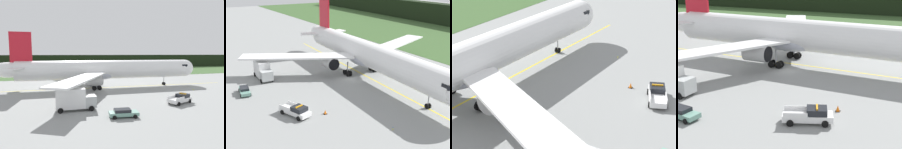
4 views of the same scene
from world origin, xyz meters
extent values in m
plane|color=gray|center=(0.00, 0.00, 0.00)|extent=(320.00, 320.00, 0.00)
cube|color=#37572B|center=(0.00, 51.13, 0.02)|extent=(320.00, 48.51, 0.04)
cube|color=black|center=(0.00, 75.19, 4.42)|extent=(288.00, 6.64, 8.83)
cube|color=yellow|center=(0.98, 4.28, 0.00)|extent=(76.67, 3.86, 0.01)
cylinder|color=white|center=(0.98, 4.28, 5.20)|extent=(48.16, 7.47, 5.25)
ellipsoid|color=white|center=(25.98, 3.12, 5.20)|extent=(6.02, 5.52, 5.25)
ellipsoid|color=white|center=(-24.55, 5.47, 5.59)|extent=(8.58, 4.33, 3.94)
ellipsoid|color=#B2B7C6|center=(-1.42, 4.39, 3.75)|extent=(10.34, 5.98, 2.89)
cube|color=black|center=(24.73, 3.18, 6.12)|extent=(2.03, 5.07, 0.70)
cube|color=white|center=(-6.51, 17.99, 4.54)|extent=(13.57, 24.48, 0.35)
cylinder|color=#A5A5A5|center=(-3.41, 11.65, 3.19)|extent=(4.17, 2.90, 2.71)
cylinder|color=black|center=(-1.34, 11.55, 3.19)|extent=(0.24, 2.50, 2.50)
cube|color=white|center=(-7.75, -8.67, 4.54)|extent=(15.46, 23.91, 0.35)
cylinder|color=#A5A5A5|center=(-4.08, -2.65, 3.19)|extent=(4.17, 2.90, 2.71)
cylinder|color=black|center=(-2.00, -2.74, 3.19)|extent=(0.24, 2.50, 2.50)
cube|color=red|center=(-21.40, 5.32, 10.74)|extent=(5.30, 0.68, 8.99)
cube|color=white|center=(-21.74, 8.71, 6.12)|extent=(4.28, 6.83, 0.28)
cube|color=white|center=(-22.05, 1.98, 6.12)|extent=(4.76, 6.89, 0.28)
cylinder|color=gray|center=(19.18, 3.44, 1.73)|extent=(0.20, 0.20, 2.57)
cylinder|color=black|center=(19.19, 3.70, 0.45)|extent=(0.91, 0.26, 0.90)
cylinder|color=black|center=(19.17, 3.18, 0.45)|extent=(0.91, 0.26, 0.90)
cylinder|color=gray|center=(-2.26, 7.85, 1.88)|extent=(0.28, 0.28, 2.57)
cylinder|color=black|center=(-1.58, 7.47, 0.60)|extent=(1.21, 0.36, 1.20)
cylinder|color=black|center=(-1.54, 8.17, 0.60)|extent=(1.21, 0.36, 1.20)
cylinder|color=black|center=(-2.98, 7.53, 0.60)|extent=(1.21, 0.36, 1.20)
cylinder|color=black|center=(-2.94, 8.23, 0.60)|extent=(1.21, 0.36, 1.20)
cylinder|color=gray|center=(-2.58, 1.03, 1.88)|extent=(0.28, 0.28, 2.57)
cylinder|color=black|center=(-1.86, 1.35, 0.60)|extent=(1.21, 0.36, 1.20)
cylinder|color=black|center=(-1.89, 0.65, 0.60)|extent=(1.21, 0.36, 1.20)
cylinder|color=black|center=(-3.26, 1.41, 0.60)|extent=(1.21, 0.36, 1.20)
cylinder|color=black|center=(-3.29, 0.71, 0.60)|extent=(1.21, 0.36, 1.20)
cube|color=white|center=(10.21, -17.01, 0.73)|extent=(5.85, 3.89, 0.70)
cube|color=black|center=(11.13, -16.66, 1.43)|extent=(2.73, 2.57, 0.70)
cube|color=white|center=(8.63, -16.55, 1.31)|extent=(2.49, 1.03, 0.45)
cube|color=white|center=(9.34, -18.40, 1.31)|extent=(2.49, 1.03, 0.45)
cube|color=orange|center=(11.13, -16.66, 1.86)|extent=(0.71, 1.43, 0.16)
cylinder|color=black|center=(11.57, -15.35, 0.38)|extent=(0.80, 0.50, 0.76)
cylinder|color=black|center=(12.32, -17.34, 0.38)|extent=(0.80, 0.50, 0.76)
cylinder|color=black|center=(8.09, -16.68, 0.38)|extent=(0.80, 0.50, 0.76)
cylinder|color=black|center=(8.85, -18.66, 0.38)|extent=(0.80, 0.50, 0.76)
cube|color=#AEB3B3|center=(-7.33, -15.95, 1.45)|extent=(1.94, 2.43, 2.00)
cube|color=silver|center=(-10.72, -15.89, 2.13)|extent=(4.92, 2.49, 3.37)
cylinder|color=#99999E|center=(-9.74, -15.91, 0.36)|extent=(0.77, 0.11, 1.04)
cylinder|color=#99999E|center=(-11.69, -15.87, 0.36)|extent=(0.77, 0.11, 1.04)
cylinder|color=black|center=(-7.31, -14.75, 0.45)|extent=(0.90, 0.28, 0.90)
cylinder|color=black|center=(-7.35, -17.15, 0.45)|extent=(0.90, 0.28, 0.90)
cylinder|color=black|center=(-12.40, -14.66, 0.45)|extent=(0.90, 0.28, 0.90)
cylinder|color=black|center=(-12.45, -17.06, 0.45)|extent=(0.90, 0.28, 0.90)
cube|color=#6C9E8D|center=(-3.16, -21.65, 0.57)|extent=(4.69, 2.34, 0.55)
cube|color=black|center=(-3.38, -21.62, 1.08)|extent=(2.70, 1.87, 0.45)
cylinder|color=black|center=(-1.48, -20.97, 0.30)|extent=(0.62, 0.26, 0.60)
cylinder|color=black|center=(-1.72, -22.75, 0.30)|extent=(0.62, 0.26, 0.60)
cylinder|color=black|center=(-4.60, -20.55, 0.30)|extent=(0.62, 0.26, 0.60)
cylinder|color=black|center=(-4.84, -22.33, 0.30)|extent=(0.62, 0.26, 0.60)
cube|color=black|center=(12.28, -12.60, 0.01)|extent=(0.59, 0.59, 0.03)
cone|color=orange|center=(12.28, -12.60, 0.38)|extent=(0.45, 0.45, 0.71)
cylinder|color=yellow|center=(22.03, -6.59, 0.20)|extent=(0.10, 0.10, 0.39)
sphere|color=blue|center=(22.03, -6.59, 0.44)|extent=(0.12, 0.12, 0.12)
camera|label=1|loc=(-13.00, -48.55, 9.73)|focal=30.72mm
camera|label=2|loc=(52.32, -33.73, 21.95)|focal=49.08mm
camera|label=3|loc=(-33.74, -28.66, 23.12)|focal=61.03mm
camera|label=4|loc=(23.13, -50.34, 16.54)|focal=57.43mm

